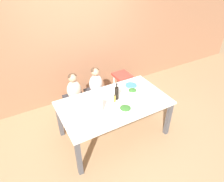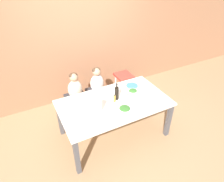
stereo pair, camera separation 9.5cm
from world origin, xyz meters
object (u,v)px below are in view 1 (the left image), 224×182
object	(u,v)px
person_child_center	(96,81)
salad_bowl_large	(125,109)
wine_glass_near	(127,92)
salad_bowl_small	(132,91)
person_child_left	(74,87)
paper_towel_roll	(100,106)
chair_far_center	(96,94)
dinner_plate_back_left	(80,101)
chair_far_left	(75,101)
dinner_plate_back_right	(131,85)
chair_right_highchair	(122,80)
wine_bottle	(117,93)
dinner_plate_front_left	(86,122)

from	to	relation	value
person_child_center	salad_bowl_large	world-z (taller)	person_child_center
wine_glass_near	salad_bowl_small	size ratio (longest dim) A/B	1.04
person_child_left	paper_towel_roll	world-z (taller)	person_child_left
chair_far_center	dinner_plate_back_left	xyz separation A→B (m)	(-0.54, -0.51, 0.35)
chair_far_left	dinner_plate_back_left	distance (m)	0.63
dinner_plate_back_right	chair_right_highchair	bearing A→B (deg)	76.30
chair_far_left	dinner_plate_back_left	xyz separation A→B (m)	(-0.08, -0.51, 0.35)
wine_bottle	paper_towel_roll	size ratio (longest dim) A/B	1.34
person_child_center	wine_bottle	size ratio (longest dim) A/B	1.73
dinner_plate_front_left	dinner_plate_back_right	xyz separation A→B (m)	(1.14, 0.51, 0.00)
salad_bowl_large	dinner_plate_back_right	size ratio (longest dim) A/B	0.93
wine_glass_near	person_child_center	bearing A→B (deg)	103.53
salad_bowl_small	dinner_plate_back_left	world-z (taller)	salad_bowl_small
person_child_left	dinner_plate_back_left	xyz separation A→B (m)	(-0.08, -0.51, 0.02)
chair_right_highchair	dinner_plate_back_right	bearing A→B (deg)	-103.70
chair_right_highchair	wine_bottle	bearing A→B (deg)	-127.99
salad_bowl_large	wine_glass_near	bearing A→B (deg)	54.45
person_child_center	dinner_plate_back_right	xyz separation A→B (m)	(0.50, -0.51, 0.02)
chair_far_center	person_child_center	world-z (taller)	person_child_center
person_child_center	chair_far_left	bearing A→B (deg)	-179.88
wine_bottle	dinner_plate_front_left	world-z (taller)	wine_bottle
person_child_center	dinner_plate_front_left	xyz separation A→B (m)	(-0.65, -1.03, 0.02)
dinner_plate_front_left	dinner_plate_back_left	distance (m)	0.53
dinner_plate_back_left	person_child_left	bearing A→B (deg)	81.21
chair_far_left	wine_glass_near	xyz separation A→B (m)	(0.65, -0.81, 0.48)
chair_far_left	wine_bottle	size ratio (longest dim) A/B	1.50
chair_far_center	wine_bottle	bearing A→B (deg)	-86.89
chair_right_highchair	person_child_left	xyz separation A→B (m)	(-1.08, 0.00, 0.18)
dinner_plate_back_left	paper_towel_roll	bearing A→B (deg)	-65.13
person_child_center	dinner_plate_back_left	bearing A→B (deg)	-136.54
salad_bowl_large	chair_right_highchair	bearing A→B (deg)	60.19
chair_far_left	person_child_center	bearing A→B (deg)	0.12
chair_right_highchair	dinner_plate_front_left	world-z (taller)	dinner_plate_front_left
chair_right_highchair	salad_bowl_small	size ratio (longest dim) A/B	4.11
wine_bottle	dinner_plate_front_left	size ratio (longest dim) A/B	1.40
wine_bottle	chair_far_left	bearing A→B (deg)	123.92
chair_far_center	person_child_left	distance (m)	0.57
wine_bottle	salad_bowl_large	world-z (taller)	wine_bottle
chair_right_highchair	person_child_center	world-z (taller)	person_child_center
wine_glass_near	dinner_plate_front_left	xyz separation A→B (m)	(-0.84, -0.22, -0.12)
dinner_plate_back_left	salad_bowl_large	bearing A→B (deg)	-47.83
dinner_plate_back_left	wine_bottle	bearing A→B (deg)	-22.03
chair_far_center	person_child_center	xyz separation A→B (m)	(-0.00, 0.00, 0.33)
chair_far_left	chair_right_highchair	bearing A→B (deg)	0.00
salad_bowl_large	dinner_plate_front_left	bearing A→B (deg)	173.95
wine_glass_near	dinner_plate_front_left	world-z (taller)	wine_glass_near
chair_right_highchair	salad_bowl_large	bearing A→B (deg)	-119.81
chair_right_highchair	dinner_plate_back_right	world-z (taller)	dinner_plate_back_right
salad_bowl_small	dinner_plate_back_right	world-z (taller)	salad_bowl_small
wine_bottle	wine_glass_near	size ratio (longest dim) A/B	1.76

